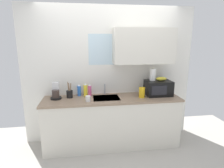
{
  "coord_description": "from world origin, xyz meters",
  "views": [
    {
      "loc": [
        -0.47,
        -3.14,
        1.89
      ],
      "look_at": [
        0.0,
        0.0,
        1.15
      ],
      "focal_mm": 30.15,
      "sensor_mm": 36.0,
      "label": 1
    }
  ],
  "objects_px": {
    "cereal_canister": "(142,92)",
    "mug_white": "(88,99)",
    "dish_soap_bottle_yellow": "(85,90)",
    "dish_soap_bottle_blue": "(79,90)",
    "paper_towel_roll": "(153,74)",
    "microwave": "(158,88)",
    "coffee_maker": "(56,93)",
    "banana_bunch": "(161,79)",
    "dish_soap_bottle_pink": "(90,90)",
    "utensil_crock": "(70,94)"
  },
  "relations": [
    {
      "from": "coffee_maker",
      "to": "dish_soap_bottle_pink",
      "type": "height_order",
      "value": "coffee_maker"
    },
    {
      "from": "dish_soap_bottle_blue",
      "to": "cereal_canister",
      "type": "relative_size",
      "value": 1.22
    },
    {
      "from": "dish_soap_bottle_pink",
      "to": "dish_soap_bottle_yellow",
      "type": "height_order",
      "value": "dish_soap_bottle_yellow"
    },
    {
      "from": "banana_bunch",
      "to": "utensil_crock",
      "type": "bearing_deg",
      "value": 177.58
    },
    {
      "from": "microwave",
      "to": "coffee_maker",
      "type": "bearing_deg",
      "value": 178.13
    },
    {
      "from": "paper_towel_roll",
      "to": "dish_soap_bottle_pink",
      "type": "bearing_deg",
      "value": 175.48
    },
    {
      "from": "mug_white",
      "to": "cereal_canister",
      "type": "bearing_deg",
      "value": 5.42
    },
    {
      "from": "paper_towel_roll",
      "to": "dish_soap_bottle_pink",
      "type": "xyz_separation_m",
      "value": [
        -1.15,
        0.09,
        -0.28
      ]
    },
    {
      "from": "paper_towel_roll",
      "to": "mug_white",
      "type": "height_order",
      "value": "paper_towel_roll"
    },
    {
      "from": "coffee_maker",
      "to": "cereal_canister",
      "type": "distance_m",
      "value": 1.5
    },
    {
      "from": "banana_bunch",
      "to": "coffee_maker",
      "type": "height_order",
      "value": "banana_bunch"
    },
    {
      "from": "dish_soap_bottle_blue",
      "to": "utensil_crock",
      "type": "height_order",
      "value": "utensil_crock"
    },
    {
      "from": "coffee_maker",
      "to": "microwave",
      "type": "bearing_deg",
      "value": -1.87
    },
    {
      "from": "cereal_canister",
      "to": "mug_white",
      "type": "relative_size",
      "value": 1.9
    },
    {
      "from": "microwave",
      "to": "mug_white",
      "type": "xyz_separation_m",
      "value": [
        -1.29,
        -0.19,
        -0.09
      ]
    },
    {
      "from": "paper_towel_roll",
      "to": "dish_soap_bottle_blue",
      "type": "distance_m",
      "value": 1.37
    },
    {
      "from": "paper_towel_roll",
      "to": "dish_soap_bottle_yellow",
      "type": "bearing_deg",
      "value": 176.81
    },
    {
      "from": "dish_soap_bottle_blue",
      "to": "dish_soap_bottle_pink",
      "type": "bearing_deg",
      "value": -7.17
    },
    {
      "from": "paper_towel_roll",
      "to": "cereal_canister",
      "type": "bearing_deg",
      "value": -147.99
    },
    {
      "from": "coffee_maker",
      "to": "dish_soap_bottle_blue",
      "type": "height_order",
      "value": "coffee_maker"
    },
    {
      "from": "banana_bunch",
      "to": "dish_soap_bottle_pink",
      "type": "distance_m",
      "value": 1.32
    },
    {
      "from": "coffee_maker",
      "to": "dish_soap_bottle_yellow",
      "type": "bearing_deg",
      "value": 6.73
    },
    {
      "from": "banana_bunch",
      "to": "cereal_canister",
      "type": "xyz_separation_m",
      "value": [
        -0.39,
        -0.1,
        -0.21
      ]
    },
    {
      "from": "microwave",
      "to": "dish_soap_bottle_yellow",
      "type": "height_order",
      "value": "microwave"
    },
    {
      "from": "mug_white",
      "to": "banana_bunch",
      "type": "bearing_deg",
      "value": 8.08
    },
    {
      "from": "microwave",
      "to": "mug_white",
      "type": "bearing_deg",
      "value": -171.67
    },
    {
      "from": "dish_soap_bottle_pink",
      "to": "coffee_maker",
      "type": "bearing_deg",
      "value": -171.98
    },
    {
      "from": "dish_soap_bottle_pink",
      "to": "cereal_canister",
      "type": "bearing_deg",
      "value": -14.84
    },
    {
      "from": "microwave",
      "to": "paper_towel_roll",
      "type": "distance_m",
      "value": 0.27
    },
    {
      "from": "dish_soap_bottle_yellow",
      "to": "cereal_canister",
      "type": "distance_m",
      "value": 1.01
    },
    {
      "from": "banana_bunch",
      "to": "coffee_maker",
      "type": "distance_m",
      "value": 1.89
    },
    {
      "from": "dish_soap_bottle_yellow",
      "to": "dish_soap_bottle_pink",
      "type": "bearing_deg",
      "value": 16.29
    },
    {
      "from": "banana_bunch",
      "to": "mug_white",
      "type": "bearing_deg",
      "value": -171.92
    },
    {
      "from": "microwave",
      "to": "cereal_canister",
      "type": "xyz_separation_m",
      "value": [
        -0.34,
        -0.1,
        -0.04
      ]
    },
    {
      "from": "dish_soap_bottle_yellow",
      "to": "dish_soap_bottle_blue",
      "type": "relative_size",
      "value": 1.11
    },
    {
      "from": "utensil_crock",
      "to": "dish_soap_bottle_pink",
      "type": "bearing_deg",
      "value": 11.3
    },
    {
      "from": "dish_soap_bottle_yellow",
      "to": "dish_soap_bottle_blue",
      "type": "height_order",
      "value": "dish_soap_bottle_yellow"
    },
    {
      "from": "cereal_canister",
      "to": "utensil_crock",
      "type": "relative_size",
      "value": 0.63
    },
    {
      "from": "paper_towel_roll",
      "to": "cereal_canister",
      "type": "relative_size",
      "value": 1.22
    },
    {
      "from": "dish_soap_bottle_yellow",
      "to": "cereal_canister",
      "type": "xyz_separation_m",
      "value": [
        0.98,
        -0.22,
        -0.03
      ]
    },
    {
      "from": "coffee_maker",
      "to": "dish_soap_bottle_yellow",
      "type": "relative_size",
      "value": 1.14
    },
    {
      "from": "dish_soap_bottle_pink",
      "to": "cereal_canister",
      "type": "height_order",
      "value": "dish_soap_bottle_pink"
    },
    {
      "from": "microwave",
      "to": "dish_soap_bottle_yellow",
      "type": "xyz_separation_m",
      "value": [
        -1.32,
        0.12,
        -0.02
      ]
    },
    {
      "from": "dish_soap_bottle_yellow",
      "to": "dish_soap_bottle_blue",
      "type": "bearing_deg",
      "value": 157.66
    },
    {
      "from": "cereal_canister",
      "to": "mug_white",
      "type": "height_order",
      "value": "cereal_canister"
    },
    {
      "from": "cereal_canister",
      "to": "banana_bunch",
      "type": "bearing_deg",
      "value": 14.38
    },
    {
      "from": "paper_towel_roll",
      "to": "coffee_maker",
      "type": "relative_size",
      "value": 0.79
    },
    {
      "from": "microwave",
      "to": "dish_soap_bottle_blue",
      "type": "bearing_deg",
      "value": 173.41
    },
    {
      "from": "utensil_crock",
      "to": "dish_soap_bottle_yellow",
      "type": "bearing_deg",
      "value": 9.89
    },
    {
      "from": "dish_soap_bottle_blue",
      "to": "mug_white",
      "type": "height_order",
      "value": "dish_soap_bottle_blue"
    }
  ]
}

